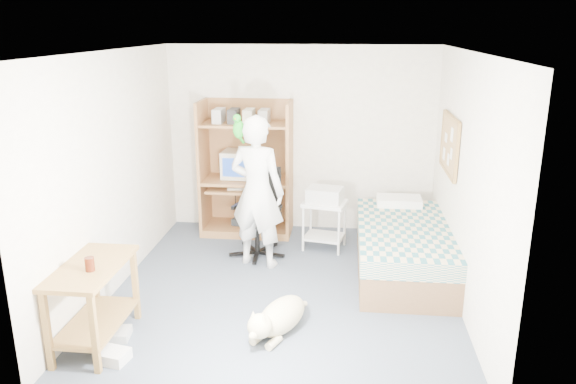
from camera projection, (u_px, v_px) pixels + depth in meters
The scene contains 21 objects.
floor at pixel (284, 290), 6.05m from camera, with size 4.00×4.00×0.00m, color #42495A.
wall_back at pixel (301, 140), 7.59m from camera, with size 3.60×0.02×2.50m, color beige.
wall_right at pixel (466, 183), 5.50m from camera, with size 0.02×4.00×2.50m, color beige.
wall_left at pixel (113, 173), 5.87m from camera, with size 0.02×4.00×2.50m, color beige.
ceiling at pixel (284, 51), 5.33m from camera, with size 3.60×4.00×0.02m, color white.
computer_hutch at pixel (247, 174), 7.54m from camera, with size 1.20×0.63×1.80m.
bed at pixel (403, 248), 6.42m from camera, with size 1.02×2.02×0.66m.
side_desk at pixel (93, 292), 4.92m from camera, with size 0.50×1.00×0.75m.
corkboard at pixel (449, 145), 6.31m from camera, with size 0.04×0.94×0.66m.
office_chair at pixel (259, 224), 6.90m from camera, with size 0.61×0.61×1.08m.
person at pixel (257, 192), 6.46m from camera, with size 0.65×0.43×1.79m, color white.
parrot at pixel (239, 128), 6.28m from camera, with size 0.13×0.23×0.36m.
dog at pixel (279, 317), 5.16m from camera, with size 0.56×0.92×0.37m.
printer_cart at pixel (324, 218), 7.06m from camera, with size 0.59×0.51×0.62m.
printer at pixel (325, 195), 6.98m from camera, with size 0.42×0.32×0.18m, color beige.
crt_monitor at pixel (237, 164), 7.52m from camera, with size 0.40×0.42×0.36m.
keyboard at pixel (245, 188), 7.43m from camera, with size 0.45×0.16×0.03m, color beige.
pencil_cup at pixel (269, 176), 7.42m from camera, with size 0.08×0.08×0.12m, color gold.
drink_glass at pixel (90, 264), 4.72m from camera, with size 0.08×0.08×0.12m, color #41160A.
floor_box_a at pixel (113, 356), 4.75m from camera, with size 0.25×0.20×0.10m, color silver.
floor_box_b at pixel (120, 334), 5.11m from camera, with size 0.18×0.22×0.08m, color #B0B0AB.
Camera 1 is at (0.63, -5.45, 2.75)m, focal length 35.00 mm.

